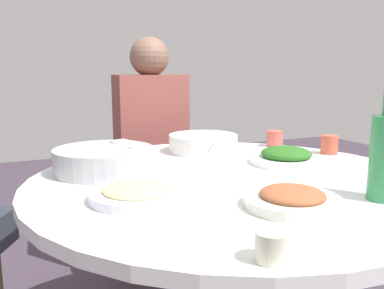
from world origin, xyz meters
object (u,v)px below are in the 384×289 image
round_dining_table (230,220)px  tea_cup_far (272,246)px  dish_greens (286,157)px  dish_noodles (138,193)px  tea_cup_side (275,139)px  stool_for_diner_left (153,230)px  diner_left (151,128)px  rice_bowl (104,159)px  tea_cup_near (329,145)px  dish_stirfry (293,199)px  soup_bowl (203,144)px

round_dining_table → tea_cup_far: 0.58m
dish_greens → dish_noodles: 0.62m
dish_greens → tea_cup_side: 0.32m
stool_for_diner_left → diner_left: size_ratio=0.59×
round_dining_table → diner_left: bearing=-92.0°
rice_bowl → tea_cup_side: (-0.76, -0.15, -0.01)m
tea_cup_side → rice_bowl: bearing=11.1°
diner_left → tea_cup_near: bearing=124.4°
tea_cup_far → diner_left: size_ratio=0.08×
dish_stirfry → tea_cup_far: size_ratio=3.86×
round_dining_table → dish_stirfry: bearing=90.2°
dish_noodles → tea_cup_far: size_ratio=4.04×
round_dining_table → dish_stirfry: 0.34m
stool_for_diner_left → rice_bowl: bearing=60.5°
round_dining_table → tea_cup_near: (-0.52, -0.16, 0.17)m
dish_stirfry → tea_cup_near: (-0.52, -0.46, 0.02)m
tea_cup_near → stool_for_diner_left: bearing=-55.6°
round_dining_table → tea_cup_side: tea_cup_side is taller
rice_bowl → dish_greens: (-0.60, 0.14, -0.02)m
tea_cup_near → diner_left: (0.49, -0.72, 0.00)m
soup_bowl → diner_left: bearing=-82.7°
tea_cup_far → stool_for_diner_left: tea_cup_far is taller
stool_for_diner_left → dish_stirfry: bearing=88.6°
tea_cup_near → dish_stirfry: bearing=41.1°
soup_bowl → dish_noodles: bearing=49.8°
round_dining_table → tea_cup_far: bearing=68.1°
soup_bowl → tea_cup_far: 0.95m
dish_stirfry → round_dining_table: bearing=-89.8°
soup_bowl → stool_for_diner_left: 0.72m
tea_cup_far → stool_for_diner_left: (-0.24, -1.39, -0.53)m
round_dining_table → tea_cup_near: 0.57m
dish_greens → diner_left: (0.24, -0.79, 0.01)m
dish_greens → dish_stirfry: bearing=55.3°
soup_bowl → dish_stirfry: size_ratio=1.28×
soup_bowl → tea_cup_side: soup_bowl is taller
rice_bowl → dish_stirfry: size_ratio=1.37×
diner_left → dish_greens: bearing=106.7°
dish_stirfry → tea_cup_side: 0.79m
dish_stirfry → diner_left: diner_left is taller
soup_bowl → tea_cup_near: size_ratio=4.12×
diner_left → soup_bowl: bearing=97.3°
tea_cup_near → tea_cup_far: 0.99m
dish_greens → tea_cup_far: (0.47, 0.60, 0.00)m
soup_bowl → diner_left: (0.06, -0.48, 0.00)m
rice_bowl → dish_noodles: bearing=92.8°
tea_cup_near → tea_cup_far: tea_cup_near is taller
soup_bowl → stool_for_diner_left: size_ratio=0.67×
tea_cup_near → stool_for_diner_left: (0.49, -0.72, -0.54)m
tea_cup_side → stool_for_diner_left: tea_cup_side is taller
tea_cup_side → stool_for_diner_left: (0.39, -0.50, -0.54)m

